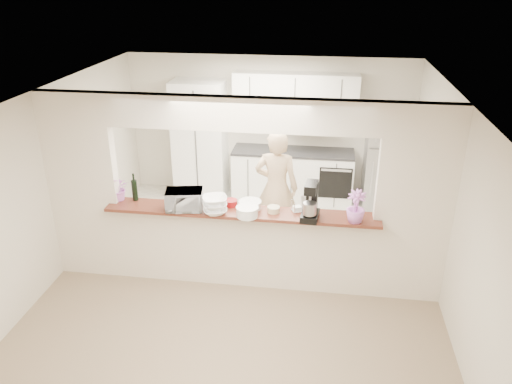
% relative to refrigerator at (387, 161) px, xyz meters
% --- Properties ---
extents(floor, '(6.00, 6.00, 0.00)m').
position_rel_refrigerator_xyz_m(floor, '(-2.05, -2.65, -0.85)').
color(floor, gray).
rests_on(floor, ground).
extents(tile_overlay, '(5.00, 2.90, 0.01)m').
position_rel_refrigerator_xyz_m(tile_overlay, '(-2.05, -1.10, -0.84)').
color(tile_overlay, beige).
rests_on(tile_overlay, floor).
extents(partition, '(5.00, 0.15, 2.50)m').
position_rel_refrigerator_xyz_m(partition, '(-2.05, -2.65, 0.63)').
color(partition, silver).
rests_on(partition, floor).
extents(bar_counter, '(3.40, 0.38, 1.09)m').
position_rel_refrigerator_xyz_m(bar_counter, '(-2.05, -2.65, -0.27)').
color(bar_counter, silver).
rests_on(bar_counter, floor).
extents(kitchen_cabinets, '(3.15, 0.62, 2.25)m').
position_rel_refrigerator_xyz_m(kitchen_cabinets, '(-2.24, 0.07, 0.12)').
color(kitchen_cabinets, white).
rests_on(kitchen_cabinets, floor).
extents(refrigerator, '(0.75, 0.70, 1.70)m').
position_rel_refrigerator_xyz_m(refrigerator, '(0.00, 0.00, 0.00)').
color(refrigerator, '#9F9FA3').
rests_on(refrigerator, floor).
extents(flower_left, '(0.31, 0.28, 0.32)m').
position_rel_refrigerator_xyz_m(flower_left, '(-3.65, -2.60, 0.40)').
color(flower_left, '#DA73C2').
rests_on(flower_left, bar_counter).
extents(wine_bottle_a, '(0.07, 0.07, 0.37)m').
position_rel_refrigerator_xyz_m(wine_bottle_a, '(-3.45, -2.58, 0.38)').
color(wine_bottle_a, black).
rests_on(wine_bottle_a, bar_counter).
extents(wine_bottle_b, '(0.06, 0.06, 0.32)m').
position_rel_refrigerator_xyz_m(wine_bottle_b, '(-3.45, -2.58, 0.37)').
color(wine_bottle_b, black).
rests_on(wine_bottle_b, bar_counter).
extents(toaster_oven, '(0.50, 0.38, 0.25)m').
position_rel_refrigerator_xyz_m(toaster_oven, '(-2.75, -2.75, 0.36)').
color(toaster_oven, '#B8B9BE').
rests_on(toaster_oven, bar_counter).
extents(serving_bowls, '(0.37, 0.37, 0.22)m').
position_rel_refrigerator_xyz_m(serving_bowls, '(-2.35, -2.82, 0.35)').
color(serving_bowls, white).
rests_on(serving_bowls, bar_counter).
extents(plate_stack_a, '(0.27, 0.27, 0.12)m').
position_rel_refrigerator_xyz_m(plate_stack_a, '(-1.95, -2.84, 0.30)').
color(plate_stack_a, white).
rests_on(plate_stack_a, bar_counter).
extents(plate_stack_b, '(0.28, 0.28, 0.10)m').
position_rel_refrigerator_xyz_m(plate_stack_b, '(-1.95, -2.62, 0.29)').
color(plate_stack_b, white).
rests_on(plate_stack_b, bar_counter).
extents(red_bowl, '(0.16, 0.16, 0.08)m').
position_rel_refrigerator_xyz_m(red_bowl, '(-2.20, -2.57, 0.28)').
color(red_bowl, maroon).
rests_on(red_bowl, bar_counter).
extents(tan_bowl, '(0.15, 0.15, 0.07)m').
position_rel_refrigerator_xyz_m(tan_bowl, '(-1.65, -2.68, 0.28)').
color(tan_bowl, '#C4B78A').
rests_on(tan_bowl, bar_counter).
extents(utensil_caddy, '(0.25, 0.20, 0.20)m').
position_rel_refrigerator_xyz_m(utensil_caddy, '(-1.32, -2.60, 0.33)').
color(utensil_caddy, silver).
rests_on(utensil_caddy, bar_counter).
extents(stand_mixer, '(0.23, 0.34, 0.47)m').
position_rel_refrigerator_xyz_m(stand_mixer, '(-1.20, -2.78, 0.45)').
color(stand_mixer, black).
rests_on(stand_mixer, bar_counter).
extents(flower_right, '(0.24, 0.24, 0.40)m').
position_rel_refrigerator_xyz_m(flower_right, '(-0.67, -2.80, 0.44)').
color(flower_right, '#D373D5').
rests_on(flower_right, bar_counter).
extents(person, '(0.67, 0.47, 1.76)m').
position_rel_refrigerator_xyz_m(person, '(-1.73, -1.48, 0.03)').
color(person, '#D0AE87').
rests_on(person, floor).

